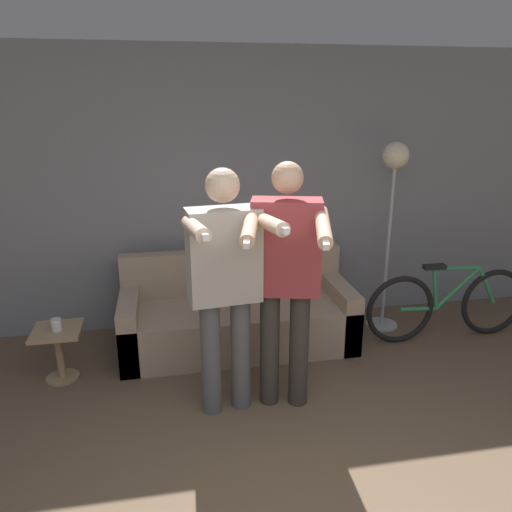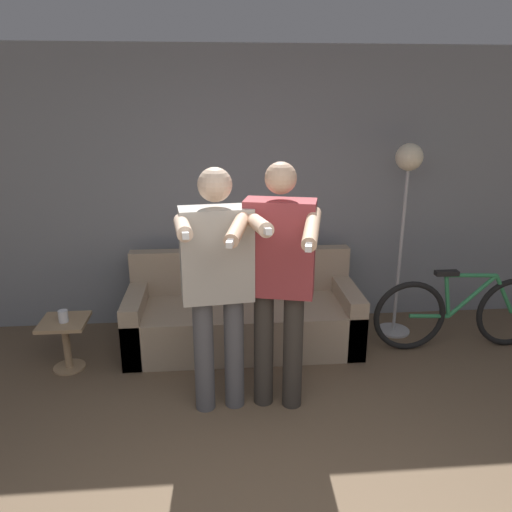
{
  "view_description": "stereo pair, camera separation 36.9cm",
  "coord_description": "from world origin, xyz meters",
  "px_view_note": "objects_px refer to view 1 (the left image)",
  "views": [
    {
      "loc": [
        -0.64,
        -1.39,
        2.16
      ],
      "look_at": [
        0.03,
        2.17,
        1.0
      ],
      "focal_mm": 35.0,
      "sensor_mm": 36.0,
      "label": 1
    },
    {
      "loc": [
        -0.28,
        -1.44,
        2.16
      ],
      "look_at": [
        0.03,
        2.17,
        1.0
      ],
      "focal_mm": 35.0,
      "sensor_mm": 36.0,
      "label": 2
    }
  ],
  "objects_px": {
    "couch": "(238,317)",
    "cup": "(56,325)",
    "floor_lamp": "(393,184)",
    "cat": "(278,238)",
    "person_right": "(286,272)",
    "person_left": "(225,277)",
    "side_table": "(58,344)",
    "bicycle": "(448,304)"
  },
  "relations": [
    {
      "from": "couch",
      "to": "cup",
      "type": "bearing_deg",
      "value": -166.69
    },
    {
      "from": "floor_lamp",
      "to": "cat",
      "type": "bearing_deg",
      "value": 170.2
    },
    {
      "from": "person_right",
      "to": "cat",
      "type": "distance_m",
      "value": 1.29
    },
    {
      "from": "person_left",
      "to": "floor_lamp",
      "type": "height_order",
      "value": "floor_lamp"
    },
    {
      "from": "person_right",
      "to": "floor_lamp",
      "type": "height_order",
      "value": "floor_lamp"
    },
    {
      "from": "person_right",
      "to": "cup",
      "type": "bearing_deg",
      "value": 173.68
    },
    {
      "from": "cup",
      "to": "side_table",
      "type": "bearing_deg",
      "value": 111.42
    },
    {
      "from": "floor_lamp",
      "to": "person_left",
      "type": "bearing_deg",
      "value": -147.11
    },
    {
      "from": "bicycle",
      "to": "couch",
      "type": "bearing_deg",
      "value": 172.91
    },
    {
      "from": "couch",
      "to": "cup",
      "type": "height_order",
      "value": "couch"
    },
    {
      "from": "person_right",
      "to": "side_table",
      "type": "distance_m",
      "value": 1.92
    },
    {
      "from": "cat",
      "to": "bicycle",
      "type": "relative_size",
      "value": 0.29
    },
    {
      "from": "cup",
      "to": "floor_lamp",
      "type": "bearing_deg",
      "value": 8.96
    },
    {
      "from": "cat",
      "to": "floor_lamp",
      "type": "bearing_deg",
      "value": -9.8
    },
    {
      "from": "person_left",
      "to": "side_table",
      "type": "xyz_separation_m",
      "value": [
        -1.25,
        0.65,
        -0.71
      ]
    },
    {
      "from": "cat",
      "to": "cup",
      "type": "xyz_separation_m",
      "value": [
        -1.9,
        -0.63,
        -0.42
      ]
    },
    {
      "from": "person_right",
      "to": "floor_lamp",
      "type": "xyz_separation_m",
      "value": [
        1.26,
        1.08,
        0.37
      ]
    },
    {
      "from": "couch",
      "to": "person_right",
      "type": "relative_size",
      "value": 1.15
    },
    {
      "from": "cat",
      "to": "side_table",
      "type": "bearing_deg",
      "value": -162.31
    },
    {
      "from": "bicycle",
      "to": "floor_lamp",
      "type": "bearing_deg",
      "value": 142.75
    },
    {
      "from": "person_left",
      "to": "cup",
      "type": "relative_size",
      "value": 17.75
    },
    {
      "from": "couch",
      "to": "bicycle",
      "type": "relative_size",
      "value": 1.29
    },
    {
      "from": "cat",
      "to": "bicycle",
      "type": "bearing_deg",
      "value": -19.63
    },
    {
      "from": "bicycle",
      "to": "side_table",
      "type": "bearing_deg",
      "value": -178.64
    },
    {
      "from": "side_table",
      "to": "bicycle",
      "type": "bearing_deg",
      "value": 1.36
    },
    {
      "from": "couch",
      "to": "cat",
      "type": "distance_m",
      "value": 0.82
    },
    {
      "from": "person_left",
      "to": "person_right",
      "type": "xyz_separation_m",
      "value": [
        0.41,
        0.0,
        0.01
      ]
    },
    {
      "from": "bicycle",
      "to": "person_right",
      "type": "bearing_deg",
      "value": -157.02
    },
    {
      "from": "bicycle",
      "to": "person_left",
      "type": "bearing_deg",
      "value": -161.11
    },
    {
      "from": "person_left",
      "to": "person_right",
      "type": "relative_size",
      "value": 0.98
    },
    {
      "from": "couch",
      "to": "cup",
      "type": "distance_m",
      "value": 1.52
    },
    {
      "from": "person_right",
      "to": "cup",
      "type": "distance_m",
      "value": 1.85
    },
    {
      "from": "person_right",
      "to": "cat",
      "type": "xyz_separation_m",
      "value": [
        0.25,
        1.26,
        -0.13
      ]
    },
    {
      "from": "cat",
      "to": "bicycle",
      "type": "distance_m",
      "value": 1.67
    },
    {
      "from": "person_right",
      "to": "side_table",
      "type": "xyz_separation_m",
      "value": [
        -1.66,
        0.65,
        -0.72
      ]
    },
    {
      "from": "floor_lamp",
      "to": "cup",
      "type": "distance_m",
      "value": 3.09
    },
    {
      "from": "couch",
      "to": "cat",
      "type": "xyz_separation_m",
      "value": [
        0.44,
        0.29,
        0.64
      ]
    },
    {
      "from": "cup",
      "to": "cat",
      "type": "bearing_deg",
      "value": 18.51
    },
    {
      "from": "side_table",
      "to": "cup",
      "type": "xyz_separation_m",
      "value": [
        0.01,
        -0.03,
        0.18
      ]
    },
    {
      "from": "couch",
      "to": "floor_lamp",
      "type": "height_order",
      "value": "floor_lamp"
    },
    {
      "from": "person_right",
      "to": "bicycle",
      "type": "distance_m",
      "value": 2.0
    },
    {
      "from": "couch",
      "to": "person_right",
      "type": "xyz_separation_m",
      "value": [
        0.19,
        -0.97,
        0.76
      ]
    }
  ]
}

